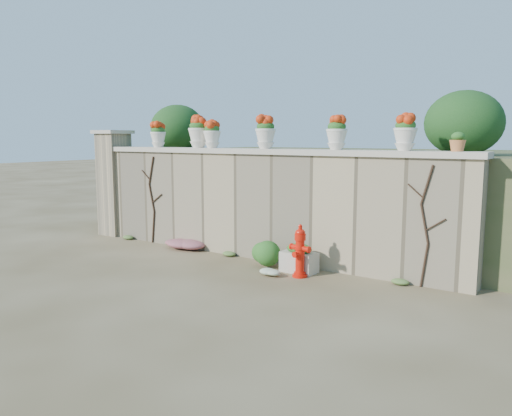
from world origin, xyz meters
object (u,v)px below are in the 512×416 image
Objects in this scene: fire_hydrant at (300,251)px; terracotta_pot at (458,143)px; planter_box at (299,259)px; urn_pot_0 at (158,135)px.

terracotta_pot is at bearing 28.61° from fire_hydrant.
fire_hydrant is at bearing -54.99° from planter_box.
terracotta_pot is (2.37, 0.54, 2.00)m from planter_box.
urn_pot_0 is (-4.02, 0.79, 1.92)m from fire_hydrant.
fire_hydrant is 4.53m from urn_pot_0.
fire_hydrant is 1.42× the size of planter_box.
urn_pot_0 reaches higher than fire_hydrant.
urn_pot_0 is 6.24m from terracotta_pot.
urn_pot_0 is at bearing 180.00° from terracotta_pot.
fire_hydrant is at bearing -160.38° from terracotta_pot.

